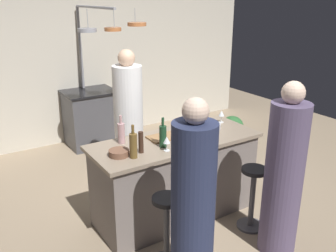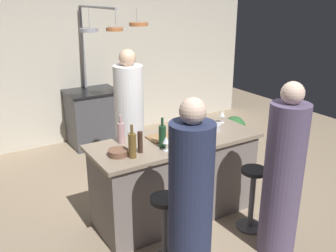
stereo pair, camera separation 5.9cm
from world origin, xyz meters
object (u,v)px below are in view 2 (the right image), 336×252
Objects in this scene: wine_bottle_rose at (121,132)px; wine_glass_by_chef at (189,138)px; cutting_board at (163,137)px; bar_stool_right at (252,196)px; wine_bottle_amber at (132,145)px; pepper_mill at (140,142)px; wine_glass_near_right_guest at (166,141)px; mixing_bowl_wooden at (118,153)px; mixing_bowl_steel at (214,126)px; guest_right at (283,178)px; bar_stool_left at (165,228)px; wine_glass_near_left_guest at (222,114)px; potted_plant at (234,130)px; wine_bottle_green at (162,136)px; guest_left at (191,207)px; chef at (130,123)px; stove_range at (93,117)px; mixing_bowl_blue at (205,139)px.

wine_bottle_rose reaches higher than wine_glass_by_chef.
bar_stool_right is at bearing -48.90° from cutting_board.
pepper_mill is at bearing 29.67° from wine_bottle_amber.
wine_glass_near_right_guest reaches higher than mixing_bowl_wooden.
mixing_bowl_steel is (-0.01, 0.65, 0.56)m from bar_stool_right.
wine_glass_near_right_guest is at bearing 164.90° from wine_glass_by_chef.
guest_right reaches higher than pepper_mill.
bar_stool_left is 1.60m from wine_glass_near_left_guest.
cutting_board is at bearing -175.80° from wine_glass_near_left_guest.
wine_bottle_rose is at bearing 170.01° from mixing_bowl_steel.
guest_right reaches higher than potted_plant.
potted_plant is at bearing 40.20° from mixing_bowl_steel.
mixing_bowl_steel is (0.74, 0.13, -0.08)m from wine_bottle_green.
wine_bottle_rose is 0.43m from wine_bottle_green.
wine_glass_near_left_guest is (1.22, 1.13, 0.24)m from guest_left.
pepper_mill is 0.48m from wine_glass_by_chef.
pepper_mill is (-0.42, -1.10, 0.21)m from chef.
mixing_bowl_steel is (0.99, 0.14, -0.07)m from pepper_mill.
stove_range is 1.71× the size of potted_plant.
bar_stool_right is (0.54, -3.07, -0.07)m from stove_range.
guest_left reaches higher than wine_glass_by_chef.
wine_bottle_rose is 1.26m from wine_glass_near_left_guest.
wine_glass_near_right_guest is 0.91× the size of mixing_bowl_blue.
wine_glass_near_right_guest is (0.24, 0.76, 0.24)m from guest_left.
chef is 2.52× the size of bar_stool_left.
guest_left reaches higher than wine_glass_near_left_guest.
mixing_bowl_wooden is (-0.46, 0.04, -0.09)m from wine_bottle_green.
mixing_bowl_blue is 0.40m from mixing_bowl_steel.
guest_left is 0.89m from pepper_mill.
potted_plant is at bearing -36.21° from stove_range.
mixing_bowl_steel is at bearing 4.33° from mixing_bowl_wooden.
wine_glass_near_right_guest is at bearing -56.30° from wine_bottle_rose.
wine_bottle_rose is (-0.04, 1.18, 0.25)m from guest_left.
bar_stool_left is 0.98m from cutting_board.
wine_bottle_amber is 0.58m from wine_glass_by_chef.
cutting_board is 2.19× the size of wine_glass_by_chef.
bar_stool_left is at bearing -105.79° from chef.
stove_range reaches higher than bar_stool_right.
wine_bottle_amber reaches higher than potted_plant.
wine_glass_by_chef is (0.47, 0.70, 0.24)m from guest_left.
wine_bottle_rose is (-1.05, 0.83, 0.63)m from bar_stool_right.
wine_glass_near_right_guest is (-0.15, -0.30, 0.10)m from cutting_board.
stove_range is at bearing 88.21° from chef.
potted_plant is 2.60m from wine_bottle_rose.
guest_right is at bearing -81.75° from stove_range.
guest_right is at bearing -74.72° from chef.
wine_bottle_amber is at bearing -151.63° from potted_plant.
pepper_mill is 0.25m from wine_bottle_green.
guest_left is at bearing -90.95° from pepper_mill.
wine_bottle_amber is at bearing -165.90° from wine_glass_near_left_guest.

